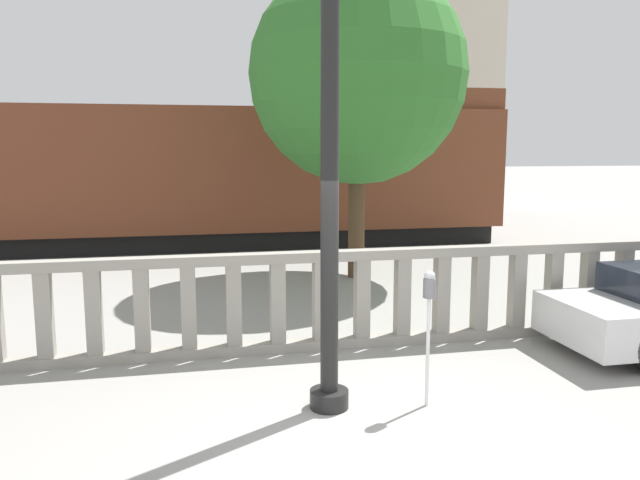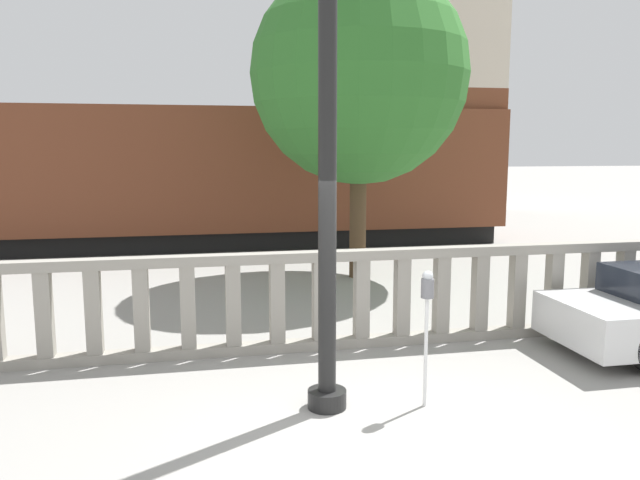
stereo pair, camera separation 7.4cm
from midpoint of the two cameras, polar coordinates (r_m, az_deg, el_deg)
The scene contains 7 objects.
ground_plane at distance 6.29m, azimuth 6.20°, elevation -18.43°, with size 160.00×160.00×0.00m, color gray.
balustrade at distance 8.82m, azimuth 0.23°, elevation -5.55°, with size 16.54×0.24×1.41m.
lamppost at distance 6.54m, azimuth 1.02°, elevation 10.78°, with size 0.43×0.43×6.47m.
parking_meter at distance 6.89m, azimuth 10.07°, elevation -5.61°, with size 0.14×0.14×1.53m.
train_near at distance 18.25m, azimuth -12.76°, elevation 5.81°, with size 19.08×3.15×4.52m.
building_block at distance 31.82m, azimuth 7.17°, elevation 16.70°, with size 8.35×6.67×14.86m.
tree_left at distance 13.65m, azimuth 3.76°, elevation 14.77°, with size 4.62×4.62×6.66m.
Camera 2 is at (-1.71, -5.34, 2.84)m, focal length 35.00 mm.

